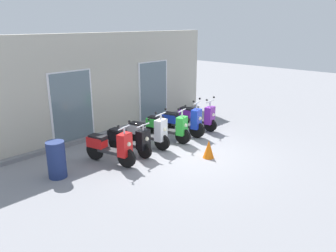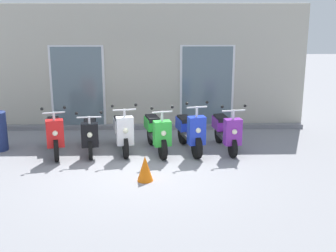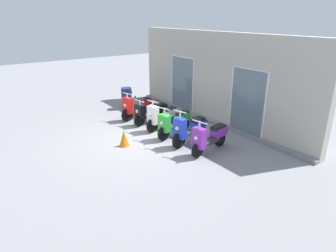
% 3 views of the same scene
% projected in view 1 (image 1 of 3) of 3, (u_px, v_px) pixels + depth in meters
% --- Properties ---
extents(ground_plane, '(40.00, 40.00, 0.00)m').
position_uv_depth(ground_plane, '(185.00, 153.00, 9.81)').
color(ground_plane, gray).
extents(storefront_facade, '(8.89, 0.50, 3.38)m').
position_uv_depth(storefront_facade, '(114.00, 85.00, 11.46)').
color(storefront_facade, '#B2AD9E').
rests_on(storefront_facade, ground_plane).
extents(scooter_red, '(0.71, 1.59, 1.24)m').
position_uv_depth(scooter_red, '(111.00, 147.00, 8.92)').
color(scooter_red, black).
rests_on(scooter_red, ground_plane).
extents(scooter_black, '(0.62, 1.61, 1.10)m').
position_uv_depth(scooter_black, '(129.00, 139.00, 9.60)').
color(scooter_black, black).
rests_on(scooter_black, ground_plane).
extents(scooter_white, '(0.66, 1.55, 1.25)m').
position_uv_depth(scooter_white, '(148.00, 132.00, 10.11)').
color(scooter_white, black).
rests_on(scooter_white, ground_plane).
extents(scooter_green, '(0.71, 1.60, 1.22)m').
position_uv_depth(scooter_green, '(168.00, 127.00, 10.65)').
color(scooter_green, black).
rests_on(scooter_green, ground_plane).
extents(scooter_blue, '(0.70, 1.63, 1.32)m').
position_uv_depth(scooter_blue, '(183.00, 122.00, 11.20)').
color(scooter_blue, black).
rests_on(scooter_blue, ground_plane).
extents(scooter_purple, '(0.64, 1.56, 1.22)m').
position_uv_depth(scooter_purple, '(197.00, 116.00, 11.85)').
color(scooter_purple, black).
rests_on(scooter_purple, ground_plane).
extents(traffic_cone, '(0.32, 0.32, 0.52)m').
position_uv_depth(traffic_cone, '(209.00, 149.00, 9.37)').
color(traffic_cone, orange).
rests_on(traffic_cone, ground_plane).
extents(trash_bin, '(0.45, 0.45, 0.93)m').
position_uv_depth(trash_bin, '(57.00, 160.00, 8.14)').
color(trash_bin, navy).
rests_on(trash_bin, ground_plane).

